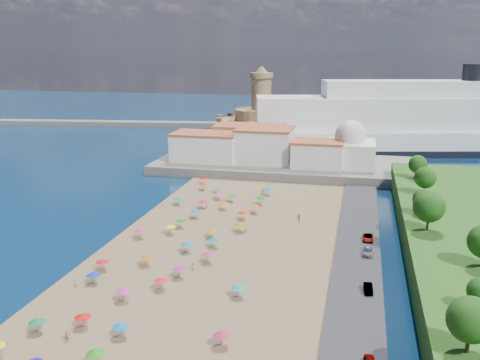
# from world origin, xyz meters

# --- Properties ---
(ground) EXTENTS (700.00, 700.00, 0.00)m
(ground) POSITION_xyz_m (0.00, 0.00, 0.00)
(ground) COLOR #071938
(ground) RESTS_ON ground
(terrace) EXTENTS (90.00, 36.00, 3.00)m
(terrace) POSITION_xyz_m (10.00, 73.00, 1.50)
(terrace) COLOR #59544C
(terrace) RESTS_ON ground
(jetty) EXTENTS (18.00, 70.00, 2.40)m
(jetty) POSITION_xyz_m (-12.00, 108.00, 1.20)
(jetty) COLOR #59544C
(jetty) RESTS_ON ground
(breakwater) EXTENTS (199.03, 34.77, 2.60)m
(breakwater) POSITION_xyz_m (-110.00, 153.00, 1.30)
(breakwater) COLOR #59544C
(breakwater) RESTS_ON ground
(waterfront_buildings) EXTENTS (57.00, 29.00, 11.00)m
(waterfront_buildings) POSITION_xyz_m (-3.05, 73.64, 7.88)
(waterfront_buildings) COLOR silver
(waterfront_buildings) RESTS_ON terrace
(domed_building) EXTENTS (16.00, 16.00, 15.00)m
(domed_building) POSITION_xyz_m (30.00, 71.00, 8.97)
(domed_building) COLOR silver
(domed_building) RESTS_ON terrace
(fortress) EXTENTS (40.00, 40.00, 32.40)m
(fortress) POSITION_xyz_m (-12.00, 138.00, 6.68)
(fortress) COLOR #A47E52
(fortress) RESTS_ON ground
(cruise_ship) EXTENTS (158.50, 58.61, 34.39)m
(cruise_ship) POSITION_xyz_m (54.07, 115.90, 10.19)
(cruise_ship) COLOR black
(cruise_ship) RESTS_ON ground
(beach_parasols) EXTENTS (31.40, 115.66, 2.20)m
(beach_parasols) POSITION_xyz_m (-1.22, -10.87, 2.15)
(beach_parasols) COLOR gray
(beach_parasols) RESTS_ON beach
(beachgoers) EXTENTS (37.32, 97.06, 1.89)m
(beachgoers) POSITION_xyz_m (1.55, 4.52, 1.12)
(beachgoers) COLOR tan
(beachgoers) RESTS_ON beach
(parked_cars) EXTENTS (2.37, 52.00, 1.43)m
(parked_cars) POSITION_xyz_m (36.00, -7.67, 1.37)
(parked_cars) COLOR gray
(parked_cars) RESTS_ON promenade
(hillside_trees) EXTENTS (13.15, 110.06, 7.94)m
(hillside_trees) POSITION_xyz_m (48.65, -4.60, 10.12)
(hillside_trees) COLOR #382314
(hillside_trees) RESTS_ON hillside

